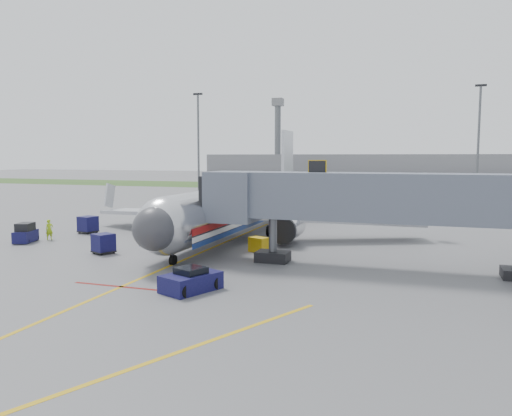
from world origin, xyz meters
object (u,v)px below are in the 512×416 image
(baggage_tug, at_px, (25,234))
(belt_loader, at_px, (165,241))
(airliner, at_px, (242,206))
(ramp_worker, at_px, (49,230))
(pushback_tug, at_px, (191,281))

(baggage_tug, distance_m, belt_loader, 12.17)
(airliner, height_order, ramp_worker, airliner)
(baggage_tug, height_order, ramp_worker, ramp_worker)
(airliner, bearing_deg, pushback_tug, -77.97)
(airliner, height_order, baggage_tug, airliner)
(airliner, distance_m, belt_loader, 8.78)
(airliner, xyz_separation_m, belt_loader, (-3.73, -7.64, -2.17))
(airliner, relative_size, pushback_tug, 10.05)
(belt_loader, bearing_deg, ramp_worker, -179.18)
(airliner, relative_size, ramp_worker, 20.31)
(airliner, relative_size, belt_loader, 8.73)
(pushback_tug, distance_m, belt_loader, 13.53)
(pushback_tug, xyz_separation_m, belt_loader, (-7.73, 11.11, -0.05))
(airliner, xyz_separation_m, pushback_tug, (4.00, -18.75, -2.11))
(airliner, height_order, pushback_tug, airliner)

